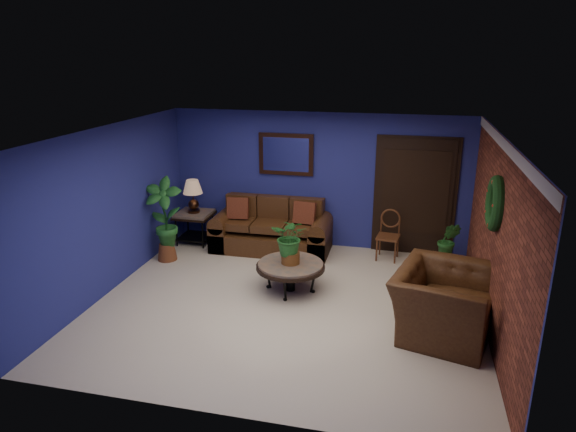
% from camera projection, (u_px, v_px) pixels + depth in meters
% --- Properties ---
extents(floor, '(5.50, 5.50, 0.00)m').
position_uv_depth(floor, '(287.00, 303.00, 7.52)').
color(floor, beige).
rests_on(floor, ground).
extents(wall_back, '(5.50, 0.04, 2.50)m').
position_uv_depth(wall_back, '(318.00, 181.00, 9.45)').
color(wall_back, navy).
rests_on(wall_back, ground).
extents(wall_left, '(0.04, 5.00, 2.50)m').
position_uv_depth(wall_left, '(110.00, 210.00, 7.73)').
color(wall_left, navy).
rests_on(wall_left, ground).
extents(wall_right_brick, '(0.04, 5.00, 2.50)m').
position_uv_depth(wall_right_brick, '(497.00, 239.00, 6.54)').
color(wall_right_brick, brown).
rests_on(wall_right_brick, ground).
extents(ceiling, '(5.50, 5.00, 0.02)m').
position_uv_depth(ceiling, '(287.00, 133.00, 6.75)').
color(ceiling, white).
rests_on(ceiling, wall_back).
extents(crown_molding, '(0.03, 5.00, 0.14)m').
position_uv_depth(crown_molding, '(506.00, 147.00, 6.19)').
color(crown_molding, white).
rests_on(crown_molding, wall_right_brick).
extents(wall_mirror, '(1.02, 0.06, 0.77)m').
position_uv_depth(wall_mirror, '(286.00, 154.00, 9.40)').
color(wall_mirror, '#3C2012').
rests_on(wall_mirror, wall_back).
extents(closet_door, '(1.44, 0.06, 2.18)m').
position_uv_depth(closet_door, '(415.00, 197.00, 9.11)').
color(closet_door, black).
rests_on(closet_door, wall_back).
extents(wreath, '(0.16, 0.72, 0.72)m').
position_uv_depth(wreath, '(495.00, 203.00, 6.46)').
color(wreath, black).
rests_on(wreath, wall_right_brick).
extents(sofa, '(2.15, 0.93, 0.97)m').
position_uv_depth(sofa, '(272.00, 232.00, 9.52)').
color(sofa, '#462A14').
rests_on(sofa, ground).
extents(coffee_table, '(1.05, 1.05, 0.45)m').
position_uv_depth(coffee_table, '(290.00, 267.00, 7.82)').
color(coffee_table, '#524B47').
rests_on(coffee_table, ground).
extents(end_table, '(0.67, 0.67, 0.61)m').
position_uv_depth(end_table, '(194.00, 219.00, 9.78)').
color(end_table, '#524B47').
rests_on(end_table, ground).
extents(table_lamp, '(0.37, 0.37, 0.61)m').
position_uv_depth(table_lamp, '(193.00, 192.00, 9.61)').
color(table_lamp, '#3C2012').
rests_on(table_lamp, end_table).
extents(side_chair, '(0.42, 0.42, 0.88)m').
position_uv_depth(side_chair, '(389.00, 231.00, 9.04)').
color(side_chair, '#542E18').
rests_on(side_chair, ground).
extents(armchair, '(1.48, 1.60, 0.87)m').
position_uv_depth(armchair, '(443.00, 303.00, 6.62)').
color(armchair, '#462A14').
rests_on(armchair, ground).
extents(coffee_plant, '(0.56, 0.50, 0.73)m').
position_uv_depth(coffee_plant, '(291.00, 239.00, 7.68)').
color(coffee_plant, brown).
rests_on(coffee_plant, coffee_table).
extents(floor_plant, '(0.41, 0.35, 0.81)m').
position_uv_depth(floor_plant, '(448.00, 244.00, 8.67)').
color(floor_plant, brown).
rests_on(floor_plant, ground).
extents(tall_plant, '(0.69, 0.51, 1.48)m').
position_uv_depth(tall_plant, '(164.00, 217.00, 8.86)').
color(tall_plant, brown).
rests_on(tall_plant, ground).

